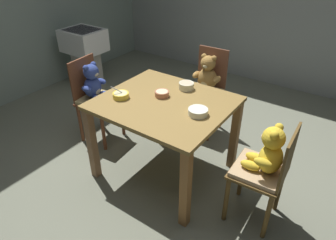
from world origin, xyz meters
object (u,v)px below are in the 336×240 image
Objects in this scene: teddy_chair_near_left at (95,91)px; sink_basin at (85,50)px; dining_table at (165,114)px; porridge_bowl_cream_far_center at (186,86)px; porridge_bowl_yellow_near_left at (121,95)px; teddy_chair_far_center at (206,82)px; porridge_bowl_terracotta_center at (162,94)px; teddy_chair_near_right at (266,162)px; porridge_bowl_white_near_right at (198,112)px.

teddy_chair_near_left reaches higher than sink_basin.
teddy_chair_near_left is 1.42m from sink_basin.
porridge_bowl_cream_far_center reaches higher than dining_table.
porridge_bowl_yellow_near_left is 2.03m from sink_basin.
teddy_chair_far_center is 6.69× the size of porridge_bowl_yellow_near_left.
sink_basin is (-1.98, 0.85, -0.24)m from porridge_bowl_terracotta_center.
teddy_chair_far_center reaches higher than sink_basin.
teddy_chair_far_center is at bearing 94.34° from dining_table.
sink_basin reaches higher than porridge_bowl_terracotta_center.
teddy_chair_near_right is 1.03m from porridge_bowl_terracotta_center.
dining_table is at bearing 175.10° from porridge_bowl_white_near_right.
teddy_chair_near_left is 0.88m from porridge_bowl_terracotta_center.
porridge_bowl_cream_far_center is (0.37, 0.47, 0.01)m from porridge_bowl_yellow_near_left.
porridge_bowl_cream_far_center is (0.10, 0.24, 0.01)m from porridge_bowl_terracotta_center.
porridge_bowl_terracotta_center is (-0.01, -0.80, 0.20)m from teddy_chair_far_center.
porridge_bowl_white_near_right is 1.12× the size of porridge_bowl_yellow_near_left.
porridge_bowl_white_near_right is at bearing -4.90° from dining_table.
porridge_bowl_cream_far_center is (-0.90, 0.34, 0.22)m from teddy_chair_near_right.
porridge_bowl_yellow_near_left is 0.17× the size of sink_basin.
porridge_bowl_white_near_right is at bearing -12.65° from porridge_bowl_terracotta_center.
teddy_chair_near_right is (1.86, -0.09, 0.00)m from teddy_chair_near_left.
dining_table is at bearing 25.33° from porridge_bowl_yellow_near_left.
teddy_chair_far_center is at bearing -1.52° from sink_basin.
porridge_bowl_white_near_right is (1.27, -0.08, 0.21)m from teddy_chair_near_left.
dining_table is 0.93m from teddy_chair_near_right.
porridge_bowl_white_near_right is 0.42m from porridge_bowl_terracotta_center.
teddy_chair_far_center reaches higher than porridge_bowl_white_near_right.
teddy_chair_near_left is 6.61× the size of porridge_bowl_cream_far_center.
porridge_bowl_cream_far_center reaches higher than porridge_bowl_white_near_right.
porridge_bowl_cream_far_center is at bearing -16.48° from sink_basin.
sink_basin reaches higher than dining_table.
dining_table is 7.76× the size of porridge_bowl_yellow_near_left.
dining_table is 1.30× the size of sink_basin.
teddy_chair_near_left reaches higher than porridge_bowl_terracotta_center.
teddy_chair_near_left is 1.01m from porridge_bowl_cream_far_center.
porridge_bowl_terracotta_center is at bearing 139.30° from dining_table.
porridge_bowl_white_near_right is (-0.59, 0.01, 0.21)m from teddy_chair_near_right.
sink_basin is (-1.12, 0.87, -0.02)m from teddy_chair_near_left.
teddy_chair_near_right is 6.26× the size of porridge_bowl_yellow_near_left.
teddy_chair_near_left reaches higher than porridge_bowl_yellow_near_left.
porridge_bowl_terracotta_center is (-1.00, 0.10, 0.21)m from teddy_chair_near_right.
porridge_bowl_white_near_right is 0.19× the size of sink_basin.
porridge_bowl_terracotta_center is 2.17m from sink_basin.
teddy_chair_far_center is at bearing 114.41° from porridge_bowl_white_near_right.
teddy_chair_near_right is 1.05× the size of sink_basin.
teddy_chair_near_right is 6.42× the size of porridge_bowl_cream_far_center.
teddy_chair_near_right is at bearing -7.84° from teddy_chair_near_left.
dining_table is at bearing -24.12° from sink_basin.
porridge_bowl_cream_far_center is at bearing 85.49° from dining_table.
teddy_chair_far_center is at bearing 38.33° from teddy_chair_near_left.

